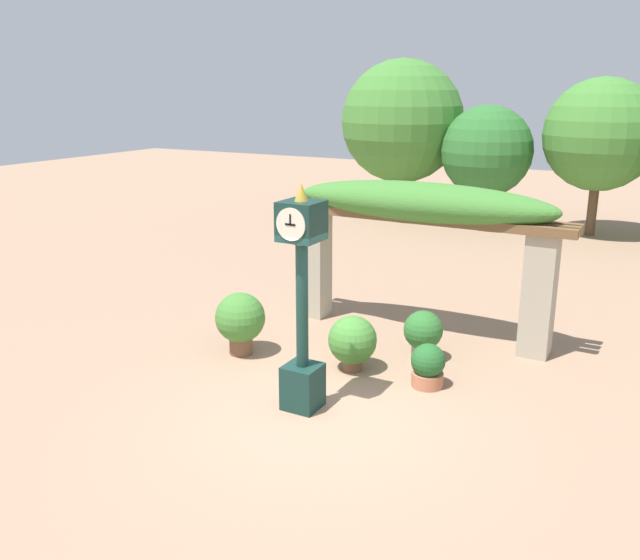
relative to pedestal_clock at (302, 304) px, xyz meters
name	(u,v)px	position (x,y,z in m)	size (l,w,h in m)	color
ground_plane	(320,414)	(0.32, -0.07, -1.53)	(60.00, 60.00, 0.00)	#9E7A60
pedestal_clock	(302,304)	(0.00, 0.00, 0.00)	(0.52, 0.57, 3.16)	#14332D
pergola	(420,219)	(0.32, 3.55, 0.59)	(5.31, 1.09, 2.76)	#A89E89
potted_plant_near_left	(423,333)	(0.85, 2.45, -1.06)	(0.64, 0.64, 0.83)	gray
potted_plant_near_right	(352,341)	(0.03, 1.50, -1.04)	(0.77, 0.77, 0.89)	brown
potted_plant_far_left	(240,320)	(-1.91, 1.21, -0.93)	(0.84, 0.84, 1.06)	brown
potted_plant_far_right	(428,366)	(1.29, 1.50, -1.20)	(0.52, 0.52, 0.67)	#B26B4C
tree_line	(538,131)	(0.12, 13.82, 1.50)	(13.26, 4.01, 5.21)	brown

